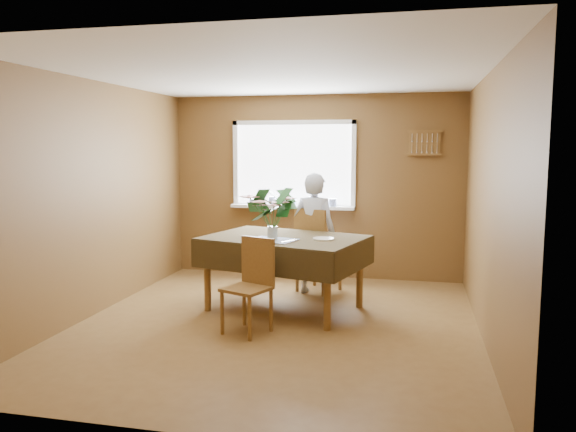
% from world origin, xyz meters
% --- Properties ---
extents(floor, '(4.50, 4.50, 0.00)m').
position_xyz_m(floor, '(0.00, 0.00, 0.00)').
color(floor, brown).
rests_on(floor, ground).
extents(ceiling, '(4.50, 4.50, 0.00)m').
position_xyz_m(ceiling, '(0.00, 0.00, 2.50)').
color(ceiling, white).
rests_on(ceiling, wall_back).
extents(wall_back, '(4.00, 0.00, 4.00)m').
position_xyz_m(wall_back, '(0.00, 2.25, 1.25)').
color(wall_back, brown).
rests_on(wall_back, floor).
extents(wall_front, '(4.00, 0.00, 4.00)m').
position_xyz_m(wall_front, '(0.00, -2.25, 1.25)').
color(wall_front, brown).
rests_on(wall_front, floor).
extents(wall_left, '(0.00, 4.50, 4.50)m').
position_xyz_m(wall_left, '(-2.00, 0.00, 1.25)').
color(wall_left, brown).
rests_on(wall_left, floor).
extents(wall_right, '(0.00, 4.50, 4.50)m').
position_xyz_m(wall_right, '(2.00, 0.00, 1.25)').
color(wall_right, brown).
rests_on(wall_right, floor).
extents(window_assembly, '(1.72, 0.20, 1.22)m').
position_xyz_m(window_assembly, '(-0.29, 2.20, 1.35)').
color(window_assembly, white).
rests_on(window_assembly, wall_back).
extents(spoon_rack, '(0.44, 0.05, 0.33)m').
position_xyz_m(spoon_rack, '(1.45, 2.22, 1.85)').
color(spoon_rack, brown).
rests_on(spoon_rack, wall_back).
extents(dining_table, '(1.92, 1.54, 0.82)m').
position_xyz_m(dining_table, '(-0.05, 0.57, 0.72)').
color(dining_table, brown).
rests_on(dining_table, floor).
extents(chair_far, '(0.60, 0.60, 1.05)m').
position_xyz_m(chair_far, '(0.16, 1.37, 0.57)').
color(chair_far, brown).
rests_on(chair_far, floor).
extents(chair_near, '(0.51, 0.51, 0.92)m').
position_xyz_m(chair_near, '(-0.19, -0.22, 0.50)').
color(chair_near, brown).
rests_on(chair_near, floor).
extents(seated_woman, '(0.60, 0.44, 1.49)m').
position_xyz_m(seated_woman, '(0.15, 1.32, 0.75)').
color(seated_woman, white).
rests_on(seated_woman, floor).
extents(flower_bouquet, '(0.56, 0.56, 0.48)m').
position_xyz_m(flower_bouquet, '(-0.13, 0.37, 1.13)').
color(flower_bouquet, white).
rests_on(flower_bouquet, dining_table).
extents(side_plate, '(0.26, 0.26, 0.01)m').
position_xyz_m(side_plate, '(0.40, 0.49, 0.82)').
color(side_plate, white).
rests_on(side_plate, dining_table).
extents(table_knife, '(0.14, 0.22, 0.00)m').
position_xyz_m(table_knife, '(0.08, 0.27, 0.83)').
color(table_knife, silver).
rests_on(table_knife, dining_table).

